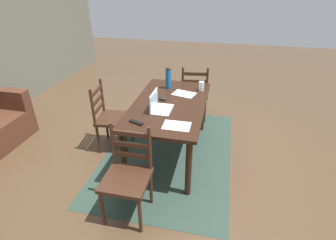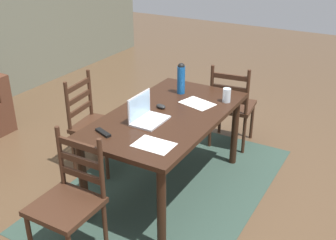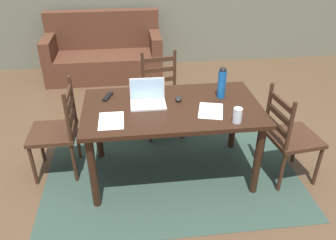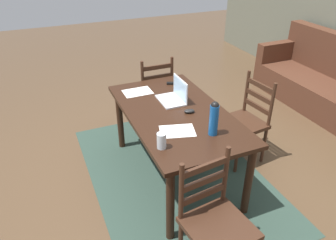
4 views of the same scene
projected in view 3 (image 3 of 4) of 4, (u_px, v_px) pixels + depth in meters
name	position (u px, v px, depth m)	size (l,w,h in m)	color
ground_plane	(172.00, 172.00, 3.48)	(14.00, 14.00, 0.00)	brown
area_rug	(172.00, 172.00, 3.48)	(2.50, 1.69, 0.01)	#2D4238
dining_table	(172.00, 115.00, 3.14)	(1.62, 0.90, 0.77)	black
chair_right_near	(290.00, 137.00, 3.20)	(0.49, 0.49, 0.95)	#3D2316
chair_far_head	(162.00, 96.00, 3.95)	(0.49, 0.49, 0.95)	#3D2316
chair_left_far	(57.00, 132.00, 3.28)	(0.44, 0.44, 0.95)	#3D2316
couch	(104.00, 54.00, 5.49)	(1.80, 0.80, 1.00)	#512D1E
laptop	(148.00, 97.00, 3.11)	(0.32, 0.22, 0.23)	silver
water_bottle	(222.00, 82.00, 3.16)	(0.08, 0.08, 0.30)	#145199
drinking_glass	(238.00, 115.00, 2.81)	(0.08, 0.08, 0.13)	silver
computer_mouse	(178.00, 99.00, 3.18)	(0.06, 0.10, 0.03)	black
tv_remote	(108.00, 97.00, 3.23)	(0.04, 0.17, 0.02)	black
paper_stack_left	(211.00, 111.00, 3.01)	(0.21, 0.30, 0.00)	white
paper_stack_right	(111.00, 121.00, 2.86)	(0.21, 0.30, 0.00)	white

